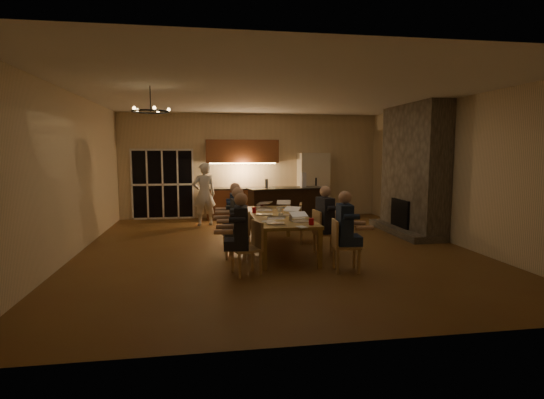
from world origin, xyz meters
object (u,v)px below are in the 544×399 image
at_px(can_cola, 262,204).
at_px(plate_near, 299,218).
at_px(laptop_c, 265,209).
at_px(refrigerator, 313,185).
at_px(mug_back, 259,208).
at_px(chair_left_mid, 237,235).
at_px(can_silver, 290,217).
at_px(dining_table, 278,233).
at_px(laptop_d, 291,210).
at_px(chair_right_far, 309,223).
at_px(chair_left_far, 234,226).
at_px(laptop_e, 262,203).
at_px(chair_right_mid, 326,232).
at_px(laptop_b, 301,216).
at_px(chair_right_near, 346,246).
at_px(laptop_a, 276,217).
at_px(mug_front, 281,215).
at_px(redcup_near, 311,222).
at_px(person_left_mid, 238,223).
at_px(bar_blender, 303,180).
at_px(chair_left_near, 246,248).
at_px(person_right_mid, 325,221).
at_px(person_left_far, 235,215).
at_px(standing_person, 204,194).
at_px(laptop_f, 283,203).
at_px(bar_bottle, 267,184).
at_px(person_right_near, 344,231).
at_px(person_left_near, 241,234).
at_px(plate_left, 269,222).
at_px(chandelier, 151,112).
at_px(mug_mid, 280,209).
at_px(redcup_mid, 254,210).

height_order(can_cola, plate_near, can_cola).
height_order(laptop_c, can_cola, laptop_c).
bearing_deg(refrigerator, mug_back, -121.15).
bearing_deg(chair_left_mid, can_silver, 88.33).
xyz_separation_m(dining_table, laptop_d, (0.23, -0.12, 0.49)).
bearing_deg(can_cola, chair_right_far, -40.36).
bearing_deg(chair_left_far, laptop_e, 121.57).
distance_m(chair_right_mid, laptop_b, 0.86).
xyz_separation_m(chair_right_near, chair_right_far, (-0.07, 2.30, 0.00)).
relative_size(laptop_b, plate_near, 1.24).
height_order(laptop_a, mug_front, laptop_a).
distance_m(laptop_e, redcup_near, 2.50).
height_order(person_left_mid, bar_blender, bar_blender).
distance_m(chair_left_near, laptop_b, 1.36).
bearing_deg(person_right_mid, bar_blender, -15.61).
bearing_deg(redcup_near, chair_right_mid, 57.51).
height_order(refrigerator, person_left_far, refrigerator).
bearing_deg(laptop_d, standing_person, 147.59).
height_order(chair_left_far, can_cola, chair_left_far).
bearing_deg(chair_left_far, laptop_a, 14.27).
xyz_separation_m(chair_left_mid, laptop_f, (1.18, 1.48, 0.42)).
bearing_deg(bar_bottle, mug_front, -93.12).
bearing_deg(laptop_c, person_right_mid, 165.08).
xyz_separation_m(chair_left_far, person_right_mid, (1.72, -1.11, 0.24)).
bearing_deg(person_right_near, standing_person, 31.25).
bearing_deg(person_left_near, laptop_f, 161.18).
height_order(redcup_near, plate_left, redcup_near).
bearing_deg(person_left_mid, person_left_far, 172.90).
bearing_deg(refrigerator, laptop_a, -111.31).
relative_size(refrigerator, person_left_far, 1.45).
bearing_deg(mug_front, chandelier, -175.64).
xyz_separation_m(standing_person, mug_back, (1.19, -2.57, -0.07)).
height_order(chair_right_far, laptop_a, laptop_a).
height_order(mug_back, plate_left, mug_back).
relative_size(chair_left_near, person_right_near, 0.64).
bearing_deg(can_silver, laptop_f, 83.54).
xyz_separation_m(person_right_near, person_left_far, (-1.71, 2.17, 0.00)).
bearing_deg(person_left_mid, mug_back, 150.97).
relative_size(chair_left_far, laptop_b, 2.78).
distance_m(can_silver, plate_near, 0.29).
bearing_deg(mug_front, chair_left_near, -123.75).
relative_size(laptop_e, mug_mid, 3.20).
relative_size(mug_front, can_cola, 0.83).
bearing_deg(chair_right_mid, chair_left_far, 53.72).
height_order(chair_right_mid, person_left_near, person_left_near).
distance_m(refrigerator, redcup_mid, 4.62).
bearing_deg(chandelier, laptop_c, 17.20).
bearing_deg(plate_near, chair_right_far, 66.49).
xyz_separation_m(chair_left_mid, bar_bottle, (1.02, 3.08, 0.76)).
distance_m(laptop_f, can_cola, 0.62).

